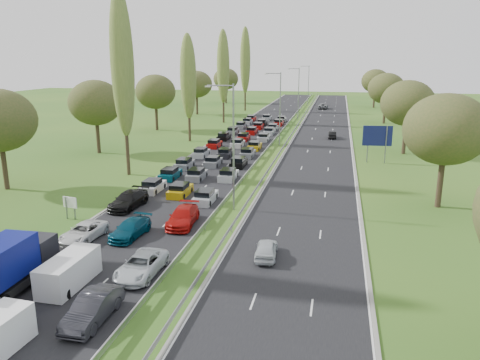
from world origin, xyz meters
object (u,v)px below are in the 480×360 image
Objects in this scene: near_car_3 at (129,200)px; blue_lorry at (2,269)px; direction_sign at (377,137)px; info_sign at (70,205)px; white_van_rear at (71,270)px; near_car_2 at (83,232)px.

near_car_3 is 0.65× the size of blue_lorry.
direction_sign reaches higher than near_car_3.
info_sign is (-3.88, 13.77, -0.47)m from blue_lorry.
direction_sign is (28.80, 30.27, 2.20)m from info_sign.
near_car_3 is 1.10× the size of white_van_rear.
near_car_3 is at bearing 89.57° from blue_lorry.
blue_lorry is at bearing -74.26° from info_sign.
near_car_3 is (-0.06, 8.54, 0.12)m from near_car_2.
near_car_2 is 0.89× the size of near_car_3.
direction_sign is at bearing 57.08° from near_car_2.
white_van_rear is 0.94× the size of direction_sign.
direction_sign reaches higher than blue_lorry.
direction_sign is (25.03, 34.64, 2.88)m from near_car_2.
direction_sign is (24.92, 44.05, 1.73)m from blue_lorry.
near_car_3 is at bearing 102.79° from white_van_rear.
blue_lorry is 3.95m from white_van_rear.
near_car_2 is 8.54m from near_car_3.
blue_lorry is 3.96× the size of info_sign.
near_car_3 is at bearing 93.33° from near_car_2.
near_car_2 is 2.29× the size of info_sign.
white_van_rear is at bearing 35.32° from blue_lorry.
info_sign is at bearing -126.92° from near_car_3.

